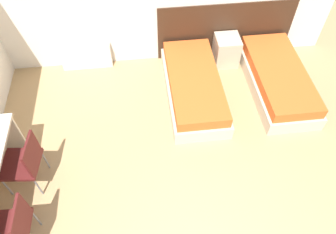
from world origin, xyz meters
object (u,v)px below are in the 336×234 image
bed_near_window (194,86)px  bed_near_door (278,79)px  nightstand (226,50)px  chair_near_notebook (13,227)px  chair_near_laptop (24,162)px

bed_near_window → bed_near_door: (1.39, 0.00, 0.00)m
nightstand → chair_near_notebook: bearing=-136.9°
bed_near_door → chair_near_notebook: chair_near_notebook is taller
nightstand → chair_near_laptop: size_ratio=0.60×
nightstand → chair_near_notebook: chair_near_notebook is taller
bed_near_door → nightstand: (-0.70, 0.74, 0.06)m
nightstand → chair_near_laptop: (-3.06, -2.03, 0.23)m
nightstand → chair_near_notebook: size_ratio=0.60×
bed_near_window → chair_near_notebook: (-2.36, -2.12, 0.29)m
bed_near_window → nightstand: nightstand is taller
nightstand → bed_near_door: bearing=-46.6°
nightstand → bed_near_window: bearing=-133.4°
bed_near_door → nightstand: nightstand is taller
bed_near_door → nightstand: bearing=133.4°
bed_near_door → chair_near_notebook: (-3.75, -2.12, 0.29)m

